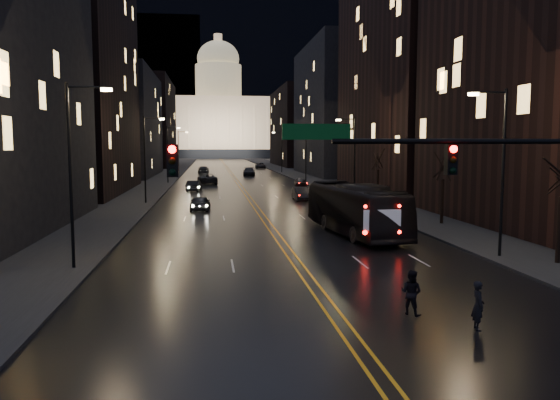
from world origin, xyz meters
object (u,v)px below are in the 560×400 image
object	(u,v)px
traffic_signal	(519,174)
bus	(355,209)
pedestrian_b	(411,292)
receding_car_a	(301,194)
oncoming_car_a	(200,203)
oncoming_car_b	(194,186)
pedestrian_a	(478,306)

from	to	relation	value
traffic_signal	bus	distance (m)	19.11
pedestrian_b	bus	bearing A→B (deg)	-53.44
traffic_signal	receding_car_a	bearing A→B (deg)	90.57
oncoming_car_a	oncoming_car_b	size ratio (longest dim) A/B	0.97
oncoming_car_a	pedestrian_a	size ratio (longest dim) A/B	2.57
traffic_signal	receding_car_a	world-z (taller)	traffic_signal
oncoming_car_a	receding_car_a	world-z (taller)	receding_car_a
oncoming_car_b	pedestrian_b	world-z (taller)	pedestrian_b
receding_car_a	pedestrian_a	bearing A→B (deg)	-91.65
traffic_signal	pedestrian_a	distance (m)	4.60
receding_car_a	oncoming_car_b	bearing A→B (deg)	131.58
oncoming_car_a	pedestrian_b	size ratio (longest dim) A/B	2.60
traffic_signal	receding_car_a	distance (m)	41.78
traffic_signal	pedestrian_b	bearing A→B (deg)	158.14
receding_car_a	oncoming_car_a	bearing A→B (deg)	-143.59
traffic_signal	bus	bearing A→B (deg)	91.65
pedestrian_a	receding_car_a	bearing A→B (deg)	7.01
oncoming_car_a	oncoming_car_b	xyz separation A→B (m)	(-1.16, 21.48, -0.00)
bus	oncoming_car_a	distance (m)	18.24
receding_car_a	pedestrian_b	world-z (taller)	pedestrian_b
receding_car_a	pedestrian_a	world-z (taller)	pedestrian_a
oncoming_car_b	pedestrian_b	size ratio (longest dim) A/B	2.67
pedestrian_a	bus	bearing A→B (deg)	5.53
oncoming_car_b	pedestrian_a	distance (m)	56.66
pedestrian_b	oncoming_car_a	bearing A→B (deg)	-30.88
oncoming_car_a	bus	bearing A→B (deg)	129.80
traffic_signal	oncoming_car_a	xyz separation A→B (m)	(-11.24, 33.54, -4.38)
pedestrian_a	pedestrian_b	world-z (taller)	pedestrian_a
pedestrian_a	pedestrian_b	size ratio (longest dim) A/B	1.01
bus	receding_car_a	distance (m)	22.77
pedestrian_b	traffic_signal	bearing A→B (deg)	-156.79
traffic_signal	bus	size ratio (longest dim) A/B	1.39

